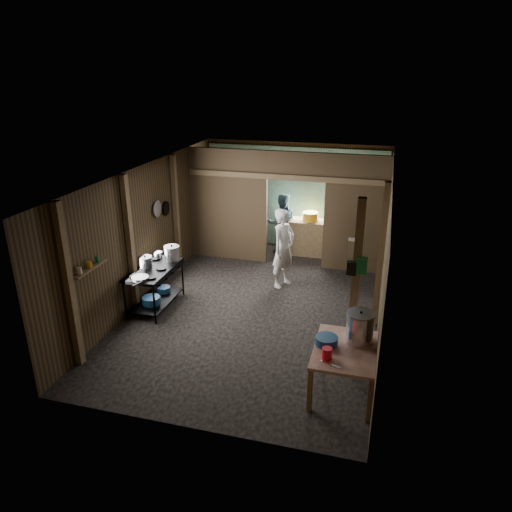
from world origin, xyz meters
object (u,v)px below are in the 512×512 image
(gas_range, at_px, (155,288))
(prep_table, at_px, (344,370))
(stock_pot, at_px, (360,328))
(yellow_tub, at_px, (310,216))
(cook, at_px, (283,248))
(stove_pot_large, at_px, (172,254))
(pink_bucket, at_px, (327,353))

(gas_range, height_order, prep_table, gas_range)
(stock_pot, xyz_separation_m, yellow_tub, (-1.51, 4.93, 0.04))
(gas_range, relative_size, cook, 0.82)
(prep_table, distance_m, stove_pot_large, 4.17)
(pink_bucket, bearing_deg, prep_table, 55.28)
(prep_table, distance_m, yellow_tub, 5.38)
(gas_range, xyz_separation_m, pink_bucket, (3.49, -1.96, 0.38))
(prep_table, relative_size, pink_bucket, 7.29)
(cook, bearing_deg, pink_bucket, -134.53)
(stock_pot, relative_size, cook, 0.28)
(prep_table, relative_size, stove_pot_large, 3.86)
(stock_pot, bearing_deg, prep_table, -123.12)
(stove_pot_large, xyz_separation_m, cook, (1.96, 1.12, -0.10))
(prep_table, xyz_separation_m, yellow_tub, (-1.35, 5.17, 0.60))
(yellow_tub, bearing_deg, cook, -96.79)
(prep_table, height_order, stock_pot, stock_pot)
(stove_pot_large, distance_m, pink_bucket, 4.12)
(stove_pot_large, distance_m, yellow_tub, 3.76)
(stock_pot, height_order, yellow_tub, stock_pot)
(prep_table, xyz_separation_m, stock_pot, (0.16, 0.24, 0.56))
(yellow_tub, distance_m, cook, 1.95)
(gas_range, xyz_separation_m, stock_pot, (3.87, -1.40, 0.51))
(prep_table, bearing_deg, stock_pot, 56.88)
(prep_table, distance_m, pink_bucket, 0.57)
(stock_pot, bearing_deg, pink_bucket, -124.02)
(gas_range, bearing_deg, cook, 36.70)
(stove_pot_large, relative_size, cook, 0.19)
(pink_bucket, bearing_deg, stove_pot_large, 143.82)
(yellow_tub, bearing_deg, prep_table, -75.38)
(prep_table, xyz_separation_m, cook, (-1.58, 3.24, 0.48))
(stove_pot_large, height_order, stock_pot, stock_pot)
(pink_bucket, distance_m, yellow_tub, 5.60)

